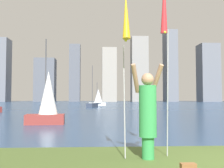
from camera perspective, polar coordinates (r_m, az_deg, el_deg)
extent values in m
cube|color=navy|center=(66.16, -0.64, -4.17)|extent=(120.00, 117.86, 0.12)
cube|color=#232D14|center=(7.84, 19.30, -12.41)|extent=(120.00, 0.70, 0.02)
cylinder|color=green|center=(5.89, 7.62, -13.26)|extent=(0.26, 0.26, 0.46)
cylinder|color=green|center=(5.80, 7.57, -5.70)|extent=(0.37, 0.37, 1.09)
sphere|color=tan|center=(5.81, 7.52, 1.00)|extent=(0.26, 0.26, 0.26)
cylinder|color=tan|center=(5.92, 4.99, 1.17)|extent=(0.27, 0.42, 0.63)
cylinder|color=tan|center=(6.01, 9.47, 1.14)|extent=(0.27, 0.42, 0.63)
cylinder|color=#B2B2B7|center=(5.91, 2.62, -3.36)|extent=(0.02, 0.36, 2.47)
cone|color=yellow|center=(5.77, 3.00, 14.39)|extent=(0.16, 0.30, 1.05)
sphere|color=yellow|center=(5.70, 2.93, 9.21)|extent=(0.06, 0.06, 0.06)
cylinder|color=#B2B2B7|center=(6.08, 11.67, -1.83)|extent=(0.02, 0.20, 2.79)
cone|color=red|center=(6.68, 10.97, 16.73)|extent=(0.16, 0.25, 1.48)
sphere|color=yellow|center=(6.43, 11.13, 10.68)|extent=(0.06, 0.06, 0.06)
cube|color=white|center=(47.16, -3.18, -4.25)|extent=(3.05, 1.19, 0.51)
cylinder|color=#47474C|center=(47.16, -3.17, -1.79)|extent=(0.09, 0.09, 3.55)
cone|color=white|center=(47.18, -2.91, -2.51)|extent=(1.66, 1.66, 2.36)
cube|color=maroon|center=(13.75, -13.96, -7.24)|extent=(1.92, 1.12, 0.49)
cylinder|color=#47474C|center=(13.75, -13.84, 1.59)|extent=(0.06, 0.06, 3.75)
cone|color=white|center=(13.70, -13.31, -1.78)|extent=(1.00, 1.00, 2.13)
cube|color=#333D51|center=(38.13, -4.19, -4.50)|extent=(1.66, 2.77, 0.57)
cylinder|color=#47474C|center=(38.16, -4.18, -0.07)|extent=(0.08, 0.08, 5.33)
cube|color=slate|center=(104.04, -22.34, 2.72)|extent=(5.28, 6.46, 22.52)
cube|color=#565B66|center=(101.55, -13.94, 0.81)|extent=(7.37, 5.62, 15.78)
cube|color=#565B66|center=(100.64, -7.87, 2.32)|extent=(3.97, 3.43, 21.18)
cube|color=gray|center=(95.43, -0.59, 1.94)|extent=(5.07, 4.75, 19.04)
cube|color=gray|center=(98.73, 5.80, 3.08)|extent=(5.95, 5.50, 23.46)
cube|color=slate|center=(100.37, 12.21, 3.68)|extent=(4.02, 6.59, 25.72)
cube|color=slate|center=(103.17, 19.69, 2.21)|extent=(6.73, 6.36, 20.70)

